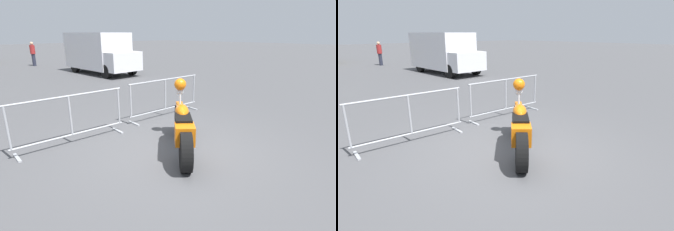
{
  "view_description": "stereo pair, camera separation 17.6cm",
  "coord_description": "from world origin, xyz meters",
  "views": [
    {
      "loc": [
        -3.53,
        -3.39,
        2.29
      ],
      "look_at": [
        0.16,
        0.26,
        0.65
      ],
      "focal_mm": 28.0,
      "sensor_mm": 36.0,
      "label": 1
    },
    {
      "loc": [
        -3.41,
        -3.51,
        2.29
      ],
      "look_at": [
        0.16,
        0.26,
        0.65
      ],
      "focal_mm": 28.0,
      "sensor_mm": 36.0,
      "label": 2
    }
  ],
  "objects": [
    {
      "name": "planter_island",
      "position": [
        8.26,
        14.8,
        0.34
      ],
      "size": [
        4.24,
        4.24,
        1.11
      ],
      "color": "#ADA89E",
      "rests_on": "ground"
    },
    {
      "name": "delivery_van",
      "position": [
        4.73,
        10.4,
        1.24
      ],
      "size": [
        2.08,
        5.04,
        2.31
      ],
      "rotation": [
        0.0,
        0.0,
        -1.55
      ],
      "color": "silver",
      "rests_on": "ground"
    },
    {
      "name": "motorcycle",
      "position": [
        0.16,
        -0.14,
        0.51
      ],
      "size": [
        1.8,
        1.85,
        1.35
      ],
      "rotation": [
        0.0,
        0.0,
        0.8
      ],
      "color": "black",
      "rests_on": "ground"
    },
    {
      "name": "crowd_barrier_near",
      "position": [
        -1.25,
        1.76,
        0.56
      ],
      "size": [
        2.44,
        0.59,
        1.07
      ],
      "rotation": [
        0.0,
        0.0,
        -0.06
      ],
      "color": "#9EA0A5",
      "rests_on": "ground"
    },
    {
      "name": "crowd_barrier_far",
      "position": [
        1.56,
        1.76,
        0.56
      ],
      "size": [
        2.44,
        0.59,
        1.07
      ],
      "rotation": [
        0.0,
        0.0,
        -0.06
      ],
      "color": "#9EA0A5",
      "rests_on": "ground"
    },
    {
      "name": "pedestrian",
      "position": [
        3.3,
        17.02,
        0.92
      ],
      "size": [
        0.4,
        0.4,
        1.69
      ],
      "rotation": [
        0.0,
        0.0,
        1.36
      ],
      "color": "#262838",
      "rests_on": "ground"
    },
    {
      "name": "ground_plane",
      "position": [
        0.0,
        0.0,
        0.0
      ],
      "size": [
        120.0,
        120.0,
        0.0
      ],
      "primitive_type": "plane",
      "color": "#4C4C4F"
    }
  ]
}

